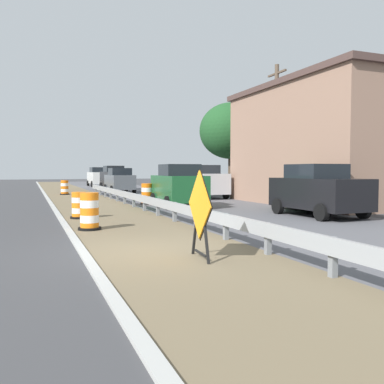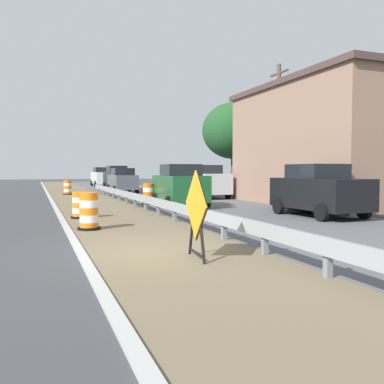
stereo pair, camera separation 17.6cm
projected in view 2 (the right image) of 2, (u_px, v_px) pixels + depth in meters
ground_plane at (140, 251)px, 9.44m from camera, size 160.00×160.00×0.00m
median_dirt_strip at (169, 249)px, 9.69m from camera, size 3.79×120.00×0.01m
far_lane_asphalt at (360, 235)px, 11.66m from camera, size 7.41×120.00×0.00m
curb_near_edge at (81, 255)px, 8.98m from camera, size 0.20×120.00×0.11m
guardrail_median at (206, 216)px, 11.85m from camera, size 0.18×45.57×0.71m
warning_sign_diamond at (196, 209)px, 8.53m from camera, size 0.15×1.49×1.87m
traffic_barrel_nearest at (89, 213)px, 12.78m from camera, size 0.70×0.70×1.14m
traffic_barrel_close at (79, 206)px, 15.81m from camera, size 0.65×0.65×1.01m
traffic_barrel_mid at (149, 195)px, 22.36m from camera, size 0.74×0.74×1.12m
traffic_barrel_far at (68, 188)px, 31.24m from camera, size 0.69×0.69×1.08m
car_lead_near_lane at (102, 177)px, 47.73m from camera, size 2.11×4.58×2.17m
car_trailing_near_lane at (206, 181)px, 27.63m from camera, size 2.18×4.60×2.17m
car_lead_far_lane at (180, 186)px, 20.77m from camera, size 2.20×4.16×2.12m
car_mid_far_lane at (116, 176)px, 57.66m from camera, size 2.10×4.07×2.13m
car_trailing_far_lane at (116, 178)px, 39.35m from camera, size 2.08×4.25×2.25m
car_distant_a at (109, 176)px, 63.39m from camera, size 2.14×4.44×1.99m
car_distant_b at (122, 180)px, 33.98m from camera, size 2.02×4.82×2.00m
car_distant_c at (319, 190)px, 16.45m from camera, size 2.20×4.19×2.07m
roadside_shop_near at (338, 144)px, 22.78m from camera, size 7.84×11.04×6.49m
utility_pole_near at (278, 131)px, 24.07m from camera, size 0.24×1.80×7.91m
bush_roadside at (307, 194)px, 19.34m from camera, size 3.03×3.03×1.40m
tree_roadside at (233, 131)px, 33.63m from camera, size 5.03×5.03×7.28m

